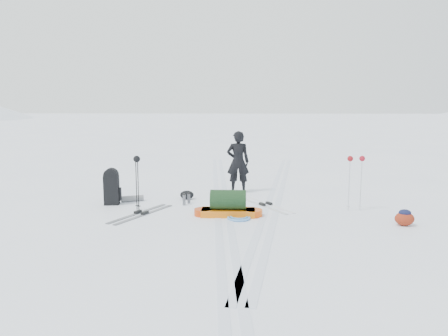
{
  "coord_description": "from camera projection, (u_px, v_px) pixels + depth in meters",
  "views": [
    {
      "loc": [
        0.43,
        -9.81,
        2.41
      ],
      "look_at": [
        0.03,
        0.09,
        0.95
      ],
      "focal_mm": 35.0,
      "sensor_mm": 36.0,
      "label": 1
    }
  ],
  "objects": [
    {
      "name": "skier",
      "position": [
        238.0,
        162.0,
        11.9
      ],
      "size": [
        0.63,
        0.42,
        1.69
      ],
      "primitive_type": "imported",
      "rotation": [
        0.0,
        0.0,
        3.17
      ],
      "color": "black",
      "rests_on": "ground"
    },
    {
      "name": "touring_skis_grey",
      "position": [
        141.0,
        214.0,
        9.61
      ],
      "size": [
        1.11,
        1.87,
        0.07
      ],
      "rotation": [
        0.0,
        0.0,
        1.12
      ],
      "color": "gray",
      "rests_on": "ground"
    },
    {
      "name": "small_daypack",
      "position": [
        405.0,
        218.0,
        8.7
      ],
      "size": [
        0.41,
        0.33,
        0.33
      ],
      "rotation": [
        0.0,
        0.0,
        -0.11
      ],
      "color": "maroon",
      "rests_on": "ground"
    },
    {
      "name": "ski_poles_black",
      "position": [
        137.0,
        166.0,
        9.87
      ],
      "size": [
        0.16,
        0.16,
        1.25
      ],
      "rotation": [
        0.0,
        0.0,
        0.17
      ],
      "color": "black",
      "rests_on": "ground"
    },
    {
      "name": "pulk_sled",
      "position": [
        228.0,
        206.0,
        9.46
      ],
      "size": [
        1.49,
        0.5,
        0.57
      ],
      "rotation": [
        0.0,
        0.0,
        -0.01
      ],
      "color": "orange",
      "rests_on": "ground"
    },
    {
      "name": "ski_poles_silver",
      "position": [
        356.0,
        165.0,
        9.8
      ],
      "size": [
        0.4,
        0.16,
        1.26
      ],
      "rotation": [
        0.0,
        0.0,
        0.28
      ],
      "color": "silver",
      "rests_on": "ground"
    },
    {
      "name": "ground",
      "position": [
        223.0,
        209.0,
        10.07
      ],
      "size": [
        200.0,
        200.0,
        0.0
      ],
      "primitive_type": "plane",
      "color": "white",
      "rests_on": "ground"
    },
    {
      "name": "rope_coil",
      "position": [
        239.0,
        218.0,
        9.22
      ],
      "size": [
        0.65,
        0.65,
        0.06
      ],
      "rotation": [
        0.0,
        0.0,
        0.4
      ],
      "color": "#5A98DB",
      "rests_on": "ground"
    },
    {
      "name": "stuff_sack",
      "position": [
        187.0,
        195.0,
        11.12
      ],
      "size": [
        0.42,
        0.37,
        0.22
      ],
      "rotation": [
        0.0,
        0.0,
        0.35
      ],
      "color": "black",
      "rests_on": "ground"
    },
    {
      "name": "touring_skis_white",
      "position": [
        266.0,
        205.0,
        10.43
      ],
      "size": [
        1.26,
        1.82,
        0.07
      ],
      "rotation": [
        0.0,
        0.0,
        -1.03
      ],
      "color": "silver",
      "rests_on": "ground"
    },
    {
      "name": "ski_tracks",
      "position": [
        248.0,
        201.0,
        10.91
      ],
      "size": [
        3.38,
        17.97,
        0.01
      ],
      "color": "silver",
      "rests_on": "ground"
    },
    {
      "name": "expedition_rucksack",
      "position": [
        114.0,
        188.0,
        10.53
      ],
      "size": [
        0.88,
        0.66,
        0.88
      ],
      "rotation": [
        0.0,
        0.0,
        0.12
      ],
      "color": "black",
      "rests_on": "ground"
    },
    {
      "name": "thermos_pair",
      "position": [
        186.0,
        199.0,
        10.54
      ],
      "size": [
        0.18,
        0.29,
        0.28
      ],
      "rotation": [
        0.0,
        0.0,
        0.36
      ],
      "color": "slate",
      "rests_on": "ground"
    }
  ]
}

